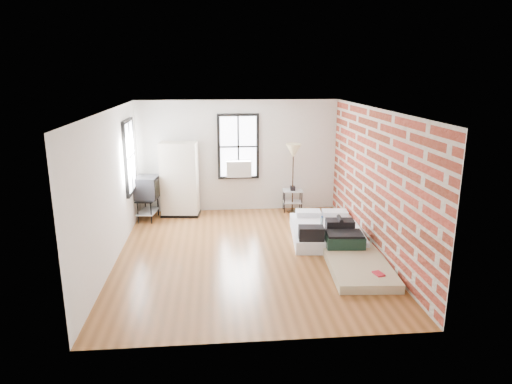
{
  "coord_description": "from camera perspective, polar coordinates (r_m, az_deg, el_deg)",
  "views": [
    {
      "loc": [
        -0.59,
        -8.32,
        3.48
      ],
      "look_at": [
        0.2,
        0.3,
        1.18
      ],
      "focal_mm": 32.0,
      "sensor_mm": 36.0,
      "label": 1
    }
  ],
  "objects": [
    {
      "name": "mattress_main",
      "position": [
        9.9,
        8.73,
        -4.81
      ],
      "size": [
        1.61,
        2.07,
        0.62
      ],
      "rotation": [
        0.0,
        0.0,
        -0.1
      ],
      "color": "white",
      "rests_on": "ground"
    },
    {
      "name": "mattress_bare",
      "position": [
        8.7,
        12.21,
        -8.11
      ],
      "size": [
        1.19,
        2.07,
        0.43
      ],
      "rotation": [
        0.0,
        0.0,
        -0.07
      ],
      "color": "tan",
      "rests_on": "ground"
    },
    {
      "name": "ground",
      "position": [
        9.04,
        -1.11,
        -7.74
      ],
      "size": [
        6.0,
        6.0,
        0.0
      ],
      "primitive_type": "plane",
      "color": "brown",
      "rests_on": "ground"
    },
    {
      "name": "floor_lamp",
      "position": [
        11.32,
        4.69,
        4.76
      ],
      "size": [
        0.37,
        0.37,
        1.74
      ],
      "color": "black",
      "rests_on": "ground"
    },
    {
      "name": "side_table",
      "position": [
        11.62,
        4.59,
        -0.32
      ],
      "size": [
        0.52,
        0.42,
        0.65
      ],
      "rotation": [
        0.0,
        0.0,
        -0.06
      ],
      "color": "black",
      "rests_on": "ground"
    },
    {
      "name": "wardrobe",
      "position": [
        11.3,
        -9.53,
        1.55
      ],
      "size": [
        0.98,
        0.63,
        1.83
      ],
      "rotation": [
        0.0,
        0.0,
        -0.12
      ],
      "color": "black",
      "rests_on": "ground"
    },
    {
      "name": "tv_stand",
      "position": [
        11.15,
        -13.46,
        0.39
      ],
      "size": [
        0.61,
        0.81,
        1.06
      ],
      "rotation": [
        0.0,
        0.0,
        -0.14
      ],
      "color": "black",
      "rests_on": "ground"
    },
    {
      "name": "room_shell",
      "position": [
        8.9,
        0.16,
        3.6
      ],
      "size": [
        5.02,
        6.02,
        2.8
      ],
      "color": "silver",
      "rests_on": "ground"
    }
  ]
}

